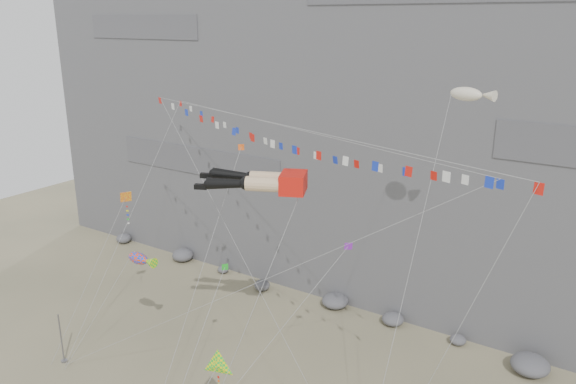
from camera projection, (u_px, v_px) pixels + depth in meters
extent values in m
cube|color=slate|center=(409.00, 37.00, 59.24)|extent=(80.00, 28.00, 50.00)
cylinder|color=slate|center=(61.00, 338.00, 45.27)|extent=(0.12, 0.12, 4.33)
cube|color=red|center=(293.00, 183.00, 38.12)|extent=(2.46, 2.78, 1.36)
cylinder|color=#DCB689|center=(263.00, 184.00, 37.78)|extent=(2.51, 1.85, 1.00)
sphere|color=black|center=(246.00, 183.00, 37.96)|extent=(0.92, 0.92, 0.92)
cone|color=black|center=(227.00, 184.00, 38.19)|extent=(2.85, 1.88, 0.94)
cube|color=black|center=(201.00, 187.00, 38.55)|extent=(0.97, 0.72, 0.33)
cylinder|color=#DCB689|center=(267.00, 179.00, 39.07)|extent=(2.51, 1.85, 1.00)
sphere|color=black|center=(250.00, 178.00, 39.24)|extent=(0.92, 0.92, 0.92)
cone|color=black|center=(232.00, 175.00, 39.41)|extent=(2.87, 1.89, 1.01)
cube|color=black|center=(206.00, 176.00, 39.71)|extent=(0.97, 0.72, 0.33)
cylinder|color=gray|center=(239.00, 329.00, 35.42)|extent=(0.03, 0.03, 20.54)
cylinder|color=gray|center=(175.00, 249.00, 44.39)|extent=(0.03, 0.03, 26.35)
cube|color=slate|center=(66.00, 365.00, 45.44)|extent=(0.16, 0.16, 0.10)
cylinder|color=gray|center=(322.00, 300.00, 34.99)|extent=(0.03, 0.03, 23.26)
cylinder|color=gray|center=(89.00, 280.00, 45.58)|extent=(0.03, 0.03, 14.87)
cube|color=slate|center=(51.00, 365.00, 45.41)|extent=(0.16, 0.16, 0.10)
cylinder|color=gray|center=(101.00, 314.00, 44.68)|extent=(0.03, 0.03, 10.74)
cube|color=slate|center=(64.00, 370.00, 44.77)|extent=(0.16, 0.16, 0.10)
cylinder|color=gray|center=(415.00, 282.00, 35.06)|extent=(0.03, 0.03, 25.60)
cylinder|color=gray|center=(198.00, 282.00, 40.52)|extent=(0.03, 0.03, 21.62)
cylinder|color=gray|center=(262.00, 353.00, 36.12)|extent=(0.03, 0.03, 17.78)
cylinder|color=gray|center=(190.00, 365.00, 36.66)|extent=(0.03, 0.03, 13.76)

